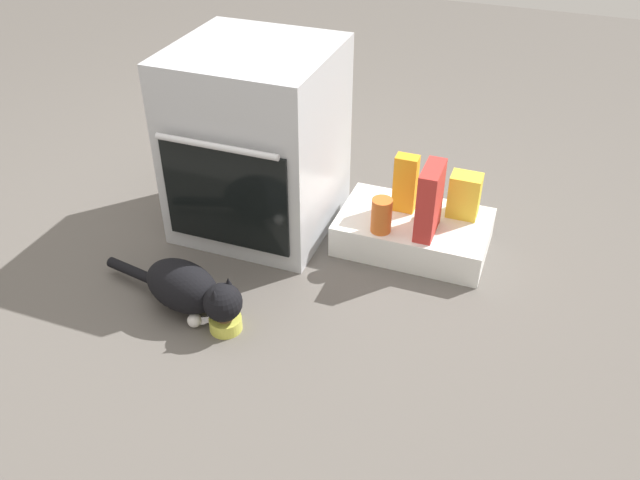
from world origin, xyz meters
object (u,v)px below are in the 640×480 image
oven (257,141)px  juice_carton (405,183)px  cereal_box (430,201)px  sauce_jar (381,215)px  pantry_cabinet (413,232)px  food_bowl (226,322)px  cat (189,289)px  snack_bag (464,195)px

oven → juice_carton: oven is taller
cereal_box → oven: bearing=177.7°
sauce_jar → juice_carton: 0.19m
oven → pantry_cabinet: (0.65, 0.05, -0.31)m
sauce_jar → cereal_box: bearing=18.6°
pantry_cabinet → food_bowl: 0.86m
food_bowl → cat: (-0.15, 0.04, 0.08)m
food_bowl → snack_bag: (0.66, 0.80, 0.19)m
cat → cereal_box: size_ratio=2.24×
sauce_jar → juice_carton: bearing=76.6°
oven → pantry_cabinet: 0.73m
cat → sauce_jar: sauce_jar is taller
oven → food_bowl: 0.77m
pantry_cabinet → juice_carton: juice_carton is taller
snack_bag → cereal_box: bearing=-122.5°
juice_carton → cat: bearing=-128.6°
oven → sauce_jar: size_ratio=5.42×
oven → cat: oven is taller
food_bowl → cereal_box: 0.88m
snack_bag → juice_carton: 0.24m
oven → snack_bag: bearing=9.4°
cat → snack_bag: snack_bag is taller
oven → pantry_cabinet: size_ratio=1.28×
cat → food_bowl: bearing=0.0°
pantry_cabinet → sauce_jar: 0.22m
pantry_cabinet → snack_bag: bearing=28.4°
oven → cereal_box: size_ratio=2.71×
oven → sauce_jar: oven is taller
pantry_cabinet → food_bowl: pantry_cabinet is taller
food_bowl → snack_bag: size_ratio=0.64×
sauce_jar → food_bowl: bearing=-123.4°
juice_carton → pantry_cabinet: bearing=-40.6°
cereal_box → juice_carton: bearing=134.8°
pantry_cabinet → sauce_jar: (-0.10, -0.13, 0.14)m
food_bowl → juice_carton: (0.43, 0.76, 0.22)m
sauce_jar → snack_bag: bearing=39.1°
food_bowl → cat: cat is taller
sauce_jar → pantry_cabinet: bearing=51.6°
food_bowl → juice_carton: juice_carton is taller
juice_carton → oven: bearing=-170.8°
cat → sauce_jar: 0.77m
oven → cereal_box: (0.72, -0.03, -0.11)m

